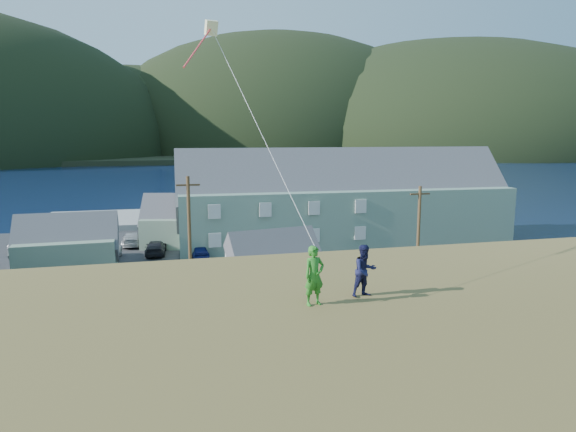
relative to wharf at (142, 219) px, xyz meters
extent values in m
plane|color=#0A1638|center=(6.00, -40.00, -0.45)|extent=(900.00, 900.00, 0.00)
cube|color=#4C3D19|center=(6.00, -42.00, -0.40)|extent=(110.00, 8.00, 0.10)
cube|color=#28282B|center=(6.00, -23.00, -0.39)|extent=(72.00, 36.00, 0.12)
cube|color=gray|center=(0.00, 0.00, 0.00)|extent=(26.00, 14.00, 0.90)
cube|color=black|center=(6.00, 290.00, 0.55)|extent=(900.00, 320.00, 2.00)
ellipsoid|color=black|center=(-14.00, 260.00, 1.55)|extent=(200.00, 180.00, 100.00)
ellipsoid|color=black|center=(76.00, 250.00, 1.55)|extent=(230.00, 207.00, 142.60)
ellipsoid|color=black|center=(186.00, 230.00, 1.55)|extent=(280.00, 252.00, 134.40)
ellipsoid|color=black|center=(306.00, 260.00, 1.55)|extent=(240.00, 216.00, 100.80)
cube|color=slate|center=(22.82, -19.44, 2.79)|extent=(36.73, 11.46, 6.25)
cube|color=#47474C|center=(22.82, -19.44, 7.58)|extent=(37.22, 11.20, 10.14)
cube|color=gray|center=(-5.43, -25.28, 1.14)|extent=(8.47, 5.82, 2.94)
cube|color=#47474C|center=(-5.43, -25.28, 3.34)|extent=(8.96, 5.69, 5.36)
cube|color=silver|center=(11.53, -34.87, 1.02)|extent=(7.46, 5.89, 2.69)
cube|color=#47474C|center=(11.53, -34.87, 3.04)|extent=(7.94, 5.95, 4.78)
cube|color=gray|center=(5.88, -16.81, 1.25)|extent=(10.93, 7.90, 3.17)
cube|color=#47474C|center=(5.88, -16.81, 3.73)|extent=(11.41, 7.95, 5.89)
cylinder|color=#47331E|center=(4.77, -38.50, 4.36)|extent=(0.24, 0.24, 9.39)
cylinder|color=#47331E|center=(22.04, -38.50, 3.82)|extent=(0.24, 0.24, 8.29)
imported|color=navy|center=(6.32, -23.36, 0.36)|extent=(2.01, 4.20, 1.38)
imported|color=slate|center=(-11.86, -14.87, 0.33)|extent=(1.76, 4.09, 1.31)
imported|color=black|center=(3.23, -15.24, 0.35)|extent=(2.11, 4.19, 1.37)
imported|color=#334981|center=(8.96, -16.83, 0.44)|extent=(1.77, 4.75, 1.55)
imported|color=maroon|center=(-6.54, -15.41, 0.33)|extent=(2.59, 4.90, 1.31)
imported|color=#A4A3A8|center=(-8.40, -23.23, 0.33)|extent=(1.45, 4.04, 1.32)
imported|color=black|center=(2.16, -20.83, 0.38)|extent=(2.27, 4.98, 1.41)
imported|color=#B3B3B3|center=(-0.39, -15.82, 0.41)|extent=(2.14, 5.12, 1.48)
imported|color=white|center=(-2.65, -22.39, 0.41)|extent=(3.06, 5.60, 1.49)
imported|color=#257720|center=(7.48, -59.23, 7.67)|extent=(0.76, 0.60, 1.83)
imported|color=#16183D|center=(9.28, -58.83, 7.59)|extent=(0.93, 0.79, 1.69)
cube|color=#FAFEC1|center=(5.16, -52.95, 15.91)|extent=(0.54, 0.52, 0.60)
cylinder|color=#FF4343|center=(4.56, -54.20, 15.01)|extent=(0.06, 0.06, 3.31)
cylinder|color=white|center=(6.32, -56.09, 12.25)|extent=(0.02, 0.02, 9.93)
camera|label=1|loc=(3.14, -73.64, 11.93)|focal=32.00mm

